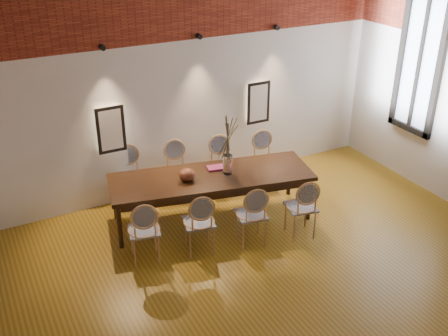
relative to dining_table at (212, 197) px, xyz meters
name	(u,v)px	position (x,y,z in m)	size (l,w,h in m)	color
floor	(309,307)	(0.15, -2.33, -0.39)	(7.00, 7.00, 0.02)	olive
wall_back	(185,71)	(0.15, 1.22, 1.62)	(7.00, 0.10, 4.00)	silver
niche_left	(110,129)	(-1.15, 1.12, 0.93)	(0.36, 0.06, 0.66)	#FFEAC6
niche_right	(257,102)	(1.45, 1.12, 0.93)	(0.36, 0.06, 0.66)	#FFEAC6
spot_fixture_left	(102,47)	(-1.15, 1.09, 2.17)	(0.08, 0.08, 0.10)	black
spot_fixture_mid	(199,36)	(0.35, 1.09, 2.17)	(0.08, 0.08, 0.10)	black
spot_fixture_right	(276,27)	(1.75, 1.09, 2.17)	(0.08, 0.08, 0.10)	black
window_glass	(421,58)	(3.61, -0.33, 1.77)	(0.02, 0.78, 2.38)	silver
window_frame	(420,58)	(3.59, -0.33, 1.77)	(0.08, 0.90, 2.50)	black
window_mullion	(420,58)	(3.59, -0.33, 1.77)	(0.06, 0.06, 2.40)	black
dining_table	(212,197)	(0.00, 0.00, 0.00)	(3.01, 0.97, 0.75)	black
chair_near_a	(144,230)	(-1.26, -0.51, 0.09)	(0.44, 0.44, 0.94)	tan
chair_near_b	(199,222)	(-0.53, -0.67, 0.09)	(0.44, 0.44, 0.94)	tan
chair_near_c	(251,214)	(0.21, -0.83, 0.09)	(0.44, 0.44, 0.94)	tan
chair_near_d	(301,207)	(0.94, -0.98, 0.09)	(0.44, 0.44, 0.94)	tan
chair_far_a	(131,178)	(-0.94, 0.98, 0.09)	(0.44, 0.44, 0.94)	tan
chair_far_b	(178,173)	(-0.21, 0.83, 0.09)	(0.44, 0.44, 0.94)	tan
chair_far_c	(222,167)	(0.53, 0.67, 0.09)	(0.44, 0.44, 0.94)	tan
chair_far_d	(265,162)	(1.26, 0.51, 0.09)	(0.44, 0.44, 0.94)	tan
vase	(228,164)	(0.24, -0.05, 0.53)	(0.14, 0.14, 0.30)	silver
dried_branches	(228,136)	(0.24, -0.05, 0.98)	(0.50, 0.50, 0.70)	#4B422B
bowl	(187,175)	(-0.38, 0.03, 0.46)	(0.24, 0.24, 0.18)	#5C2A19
book	(216,168)	(0.15, 0.17, 0.39)	(0.26, 0.18, 0.03)	#9A2A59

